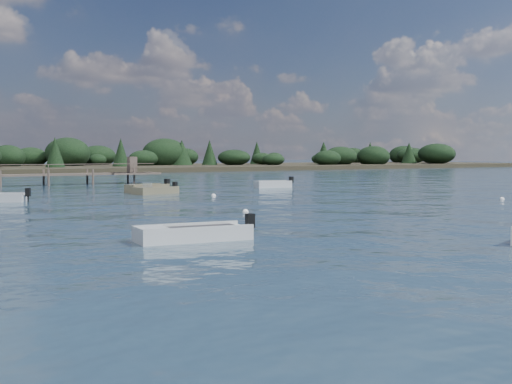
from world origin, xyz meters
TOP-DOWN VIEW (x-y plane):
  - ground at (0.00, 60.00)m, footprint 400.00×400.00m
  - dinghy_mid_grey at (-10.94, 5.71)m, footprint 4.31×1.99m
  - tender_far_white at (-1.11, 32.37)m, footprint 3.80×1.93m
  - tender_far_grey at (-12.75, 28.13)m, footprint 3.28×2.60m
  - dinghy_extra_a at (-1.33, 30.37)m, footprint 3.79×2.24m
  - tender_far_grey_b at (11.06, 32.88)m, footprint 3.65×1.80m
  - buoy_c at (-11.17, 8.27)m, footprint 0.32×0.32m
  - buoy_d at (15.26, 12.53)m, footprint 0.32×0.32m
  - buoy_e at (1.21, 26.01)m, footprint 0.32×0.32m
  - buoy_extra_a at (-3.75, 13.80)m, footprint 0.32×0.32m
  - far_headland at (25.00, 100.00)m, footprint 190.00×40.00m

SIDE VIEW (x-z plane):
  - ground at x=0.00m, z-range 0.00..0.00m
  - buoy_c at x=-11.17m, z-range -0.16..0.16m
  - buoy_d at x=15.26m, z-range -0.16..0.16m
  - buoy_e at x=1.21m, z-range -0.16..0.16m
  - buoy_extra_a at x=-3.75m, z-range -0.16..0.16m
  - dinghy_mid_grey at x=-10.94m, z-range -0.39..0.68m
  - dinghy_extra_a at x=-1.33m, z-range -0.41..0.71m
  - tender_far_grey at x=-12.75m, z-range -0.39..0.70m
  - tender_far_grey_b at x=11.06m, z-range -0.44..0.79m
  - tender_far_white at x=-1.11m, z-range -0.46..0.82m
  - far_headland at x=25.00m, z-range -0.94..4.86m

